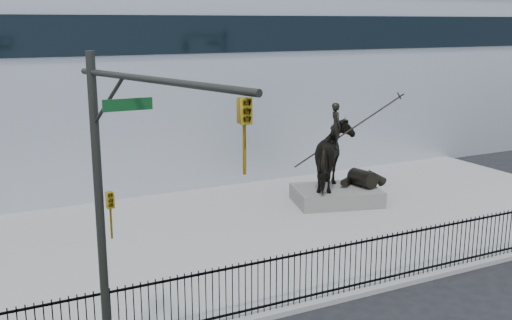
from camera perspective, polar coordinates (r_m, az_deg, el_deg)
name	(u,v)px	position (r m, az deg, el deg)	size (l,w,h in m)	color
ground	(377,315)	(16.59, 11.49, -14.26)	(120.00, 120.00, 0.00)	black
plaza	(257,231)	(21.98, 0.13, -6.80)	(30.00, 12.00, 0.15)	#979794
building	(148,80)	(32.94, -10.25, 7.55)	(44.00, 14.00, 9.00)	silver
picket_fence	(351,266)	(17.10, 9.01, -9.94)	(22.10, 0.10, 1.50)	black
statue_plinth	(336,195)	(25.18, 7.66, -3.36)	(3.45, 2.37, 0.65)	#615D58
equestrian_statue	(339,156)	(24.79, 7.92, 0.37)	(4.28, 3.25, 3.75)	black
traffic_signal_left	(122,211)	(11.66, -12.64, -4.77)	(1.52, 4.84, 7.00)	#242621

